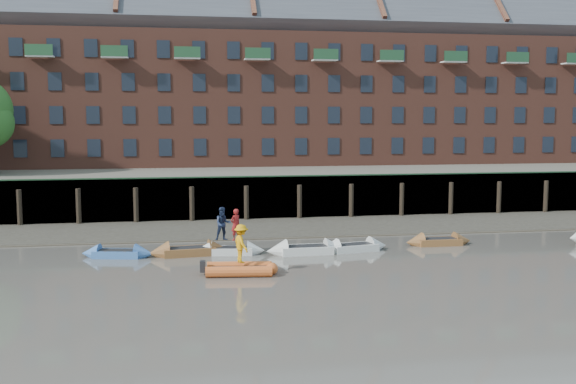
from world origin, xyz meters
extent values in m
plane|color=#5E5851|center=(0.00, 0.00, 0.00)|extent=(220.00, 220.00, 0.00)
cube|color=#3D382F|center=(0.00, 18.00, 0.00)|extent=(110.00, 8.00, 0.50)
cube|color=#4C4336|center=(0.00, 14.60, 0.00)|extent=(110.00, 1.60, 0.10)
cube|color=#2D2A26|center=(0.00, 22.40, 1.60)|extent=(110.00, 0.80, 3.20)
cylinder|color=black|center=(-18.00, 21.75, 1.30)|extent=(0.36, 0.36, 2.60)
cylinder|color=black|center=(-14.00, 21.75, 1.30)|extent=(0.36, 0.36, 2.60)
cylinder|color=black|center=(-10.00, 21.75, 1.30)|extent=(0.36, 0.36, 2.60)
cylinder|color=black|center=(-6.00, 21.75, 1.30)|extent=(0.36, 0.36, 2.60)
cylinder|color=black|center=(-2.00, 21.75, 1.30)|extent=(0.36, 0.36, 2.60)
cylinder|color=black|center=(2.00, 21.75, 1.30)|extent=(0.36, 0.36, 2.60)
cylinder|color=black|center=(6.00, 21.75, 1.30)|extent=(0.36, 0.36, 2.60)
cylinder|color=black|center=(10.00, 21.75, 1.30)|extent=(0.36, 0.36, 2.60)
cylinder|color=black|center=(14.00, 21.75, 1.30)|extent=(0.36, 0.36, 2.60)
cylinder|color=black|center=(18.00, 21.75, 1.30)|extent=(0.36, 0.36, 2.60)
cylinder|color=black|center=(22.00, 21.75, 1.30)|extent=(0.36, 0.36, 2.60)
cube|color=#264C2D|center=(0.00, 22.10, 3.25)|extent=(110.00, 0.06, 0.10)
cube|color=#5E594D|center=(0.00, 36.00, 1.60)|extent=(110.00, 28.00, 3.20)
cube|color=brown|center=(0.00, 37.00, 9.20)|extent=(80.00, 10.00, 12.00)
cube|color=#42444C|center=(0.00, 37.00, 16.40)|extent=(80.60, 15.56, 15.56)
cube|color=black|center=(-20.00, 31.98, 5.00)|extent=(1.10, 0.12, 1.50)
cube|color=black|center=(-17.00, 31.98, 5.00)|extent=(1.10, 0.12, 1.50)
cube|color=black|center=(-14.00, 31.98, 5.00)|extent=(1.10, 0.12, 1.50)
cube|color=black|center=(-11.00, 31.98, 5.00)|extent=(1.10, 0.12, 1.50)
cube|color=black|center=(-8.00, 31.98, 5.00)|extent=(1.10, 0.12, 1.50)
cube|color=black|center=(-5.00, 31.98, 5.00)|extent=(1.10, 0.12, 1.50)
cube|color=black|center=(-2.00, 31.98, 5.00)|extent=(1.10, 0.12, 1.50)
cube|color=black|center=(1.00, 31.98, 5.00)|extent=(1.10, 0.12, 1.50)
cube|color=black|center=(4.00, 31.98, 5.00)|extent=(1.10, 0.12, 1.50)
cube|color=black|center=(7.00, 31.98, 5.00)|extent=(1.10, 0.12, 1.50)
cube|color=black|center=(10.00, 31.98, 5.00)|extent=(1.10, 0.12, 1.50)
cube|color=black|center=(13.00, 31.98, 5.00)|extent=(1.10, 0.12, 1.50)
cube|color=black|center=(16.00, 31.98, 5.00)|extent=(1.10, 0.12, 1.50)
cube|color=black|center=(19.00, 31.98, 5.00)|extent=(1.10, 0.12, 1.50)
cube|color=black|center=(22.00, 31.98, 5.00)|extent=(1.10, 0.12, 1.50)
cube|color=black|center=(25.00, 31.98, 5.00)|extent=(1.10, 0.12, 1.50)
cube|color=black|center=(28.00, 31.98, 5.00)|extent=(1.10, 0.12, 1.50)
cube|color=black|center=(-20.00, 31.98, 7.80)|extent=(1.10, 0.12, 1.50)
cube|color=black|center=(-17.00, 31.98, 7.80)|extent=(1.10, 0.12, 1.50)
cube|color=black|center=(-14.00, 31.98, 7.80)|extent=(1.10, 0.12, 1.50)
cube|color=black|center=(-11.00, 31.98, 7.80)|extent=(1.10, 0.12, 1.50)
cube|color=black|center=(-8.00, 31.98, 7.80)|extent=(1.10, 0.12, 1.50)
cube|color=black|center=(-5.00, 31.98, 7.80)|extent=(1.10, 0.12, 1.50)
cube|color=black|center=(-2.00, 31.98, 7.80)|extent=(1.10, 0.12, 1.50)
cube|color=black|center=(1.00, 31.98, 7.80)|extent=(1.10, 0.12, 1.50)
cube|color=black|center=(4.00, 31.98, 7.80)|extent=(1.10, 0.12, 1.50)
cube|color=black|center=(7.00, 31.98, 7.80)|extent=(1.10, 0.12, 1.50)
cube|color=black|center=(10.00, 31.98, 7.80)|extent=(1.10, 0.12, 1.50)
cube|color=black|center=(13.00, 31.98, 7.80)|extent=(1.10, 0.12, 1.50)
cube|color=black|center=(16.00, 31.98, 7.80)|extent=(1.10, 0.12, 1.50)
cube|color=black|center=(19.00, 31.98, 7.80)|extent=(1.10, 0.12, 1.50)
cube|color=black|center=(22.00, 31.98, 7.80)|extent=(1.10, 0.12, 1.50)
cube|color=black|center=(25.00, 31.98, 7.80)|extent=(1.10, 0.12, 1.50)
cube|color=black|center=(28.00, 31.98, 7.80)|extent=(1.10, 0.12, 1.50)
cube|color=black|center=(-20.00, 31.98, 10.60)|extent=(1.10, 0.12, 1.50)
cube|color=black|center=(-17.00, 31.98, 10.60)|extent=(1.10, 0.12, 1.50)
cube|color=black|center=(-14.00, 31.98, 10.60)|extent=(1.10, 0.12, 1.50)
cube|color=black|center=(-11.00, 31.98, 10.60)|extent=(1.10, 0.12, 1.50)
cube|color=black|center=(-8.00, 31.98, 10.60)|extent=(1.10, 0.12, 1.50)
cube|color=black|center=(-5.00, 31.98, 10.60)|extent=(1.10, 0.12, 1.50)
cube|color=black|center=(-2.00, 31.98, 10.60)|extent=(1.10, 0.12, 1.50)
cube|color=black|center=(1.00, 31.98, 10.60)|extent=(1.10, 0.12, 1.50)
cube|color=black|center=(4.00, 31.98, 10.60)|extent=(1.10, 0.12, 1.50)
cube|color=black|center=(7.00, 31.98, 10.60)|extent=(1.10, 0.12, 1.50)
cube|color=black|center=(10.00, 31.98, 10.60)|extent=(1.10, 0.12, 1.50)
cube|color=black|center=(13.00, 31.98, 10.60)|extent=(1.10, 0.12, 1.50)
cube|color=black|center=(16.00, 31.98, 10.60)|extent=(1.10, 0.12, 1.50)
cube|color=black|center=(19.00, 31.98, 10.60)|extent=(1.10, 0.12, 1.50)
cube|color=black|center=(22.00, 31.98, 10.60)|extent=(1.10, 0.12, 1.50)
cube|color=black|center=(25.00, 31.98, 10.60)|extent=(1.10, 0.12, 1.50)
cube|color=black|center=(28.00, 31.98, 10.60)|extent=(1.10, 0.12, 1.50)
cube|color=black|center=(-20.00, 31.98, 13.40)|extent=(1.10, 0.12, 1.50)
cube|color=black|center=(-17.00, 31.98, 13.40)|extent=(1.10, 0.12, 1.50)
cube|color=black|center=(-14.00, 31.98, 13.40)|extent=(1.10, 0.12, 1.50)
cube|color=black|center=(-11.00, 31.98, 13.40)|extent=(1.10, 0.12, 1.50)
cube|color=black|center=(-8.00, 31.98, 13.40)|extent=(1.10, 0.12, 1.50)
cube|color=black|center=(-5.00, 31.98, 13.40)|extent=(1.10, 0.12, 1.50)
cube|color=black|center=(-2.00, 31.98, 13.40)|extent=(1.10, 0.12, 1.50)
cube|color=black|center=(1.00, 31.98, 13.40)|extent=(1.10, 0.12, 1.50)
cube|color=black|center=(4.00, 31.98, 13.40)|extent=(1.10, 0.12, 1.50)
cube|color=black|center=(7.00, 31.98, 13.40)|extent=(1.10, 0.12, 1.50)
cube|color=black|center=(10.00, 31.98, 13.40)|extent=(1.10, 0.12, 1.50)
cube|color=black|center=(13.00, 31.98, 13.40)|extent=(1.10, 0.12, 1.50)
cube|color=black|center=(16.00, 31.98, 13.40)|extent=(1.10, 0.12, 1.50)
cube|color=black|center=(19.00, 31.98, 13.40)|extent=(1.10, 0.12, 1.50)
cube|color=black|center=(22.00, 31.98, 13.40)|extent=(1.10, 0.12, 1.50)
cube|color=black|center=(25.00, 31.98, 13.40)|extent=(1.10, 0.12, 1.50)
cube|color=black|center=(28.00, 31.98, 13.40)|extent=(1.10, 0.12, 1.50)
cube|color=#3D6CB3|center=(-10.35, 9.93, 0.20)|extent=(2.73, 1.64, 0.40)
cone|color=#3D6CB3|center=(-8.89, 9.63, 0.20)|extent=(1.20, 1.33, 1.15)
cone|color=#3D6CB3|center=(-11.80, 10.23, 0.20)|extent=(1.20, 1.33, 1.15)
cube|color=black|center=(-10.35, 9.93, 0.38)|extent=(2.26, 1.27, 0.06)
cube|color=brown|center=(-6.45, 9.82, 0.22)|extent=(3.00, 1.64, 0.45)
cone|color=brown|center=(-4.79, 10.03, 0.22)|extent=(1.27, 1.42, 1.29)
cone|color=brown|center=(-8.11, 9.61, 0.22)|extent=(1.27, 1.42, 1.29)
cube|color=black|center=(-6.45, 9.82, 0.43)|extent=(2.49, 1.26, 0.06)
cube|color=silver|center=(-4.18, 9.76, 0.20)|extent=(2.66, 1.46, 0.40)
cone|color=silver|center=(-2.71, 9.57, 0.20)|extent=(1.13, 1.26, 1.15)
cone|color=silver|center=(-5.65, 9.95, 0.20)|extent=(1.13, 1.26, 1.15)
cube|color=black|center=(-4.18, 9.76, 0.38)|extent=(2.21, 1.12, 0.06)
cube|color=silver|center=(0.08, 9.15, 0.23)|extent=(2.96, 1.41, 0.46)
cone|color=silver|center=(1.78, 9.20, 0.23)|extent=(1.18, 1.35, 1.31)
cone|color=silver|center=(-1.61, 9.09, 0.23)|extent=(1.18, 1.35, 1.31)
cube|color=black|center=(0.08, 9.15, 0.44)|extent=(2.46, 1.07, 0.06)
cube|color=silver|center=(2.93, 9.43, 0.21)|extent=(2.85, 1.71, 0.42)
cone|color=silver|center=(4.46, 9.74, 0.21)|extent=(1.25, 1.39, 1.21)
cone|color=silver|center=(1.40, 9.12, 0.21)|extent=(1.25, 1.39, 1.21)
cube|color=black|center=(2.93, 9.43, 0.40)|extent=(2.36, 1.32, 0.06)
cube|color=brown|center=(8.45, 10.41, 0.20)|extent=(2.62, 1.18, 0.41)
cone|color=brown|center=(9.98, 10.42, 0.20)|extent=(1.02, 1.18, 1.18)
cone|color=brown|center=(6.92, 10.41, 0.20)|extent=(1.02, 1.18, 1.18)
cube|color=black|center=(8.45, 10.41, 0.39)|extent=(2.18, 0.89, 0.06)
cylinder|color=#D45D25|center=(-4.04, 5.38, 0.26)|extent=(3.25, 0.89, 0.53)
cylinder|color=#D45D25|center=(-4.16, 4.26, 0.26)|extent=(3.25, 0.89, 0.53)
sphere|color=#D45D25|center=(-2.51, 4.64, 0.26)|extent=(0.61, 0.61, 0.61)
cube|color=black|center=(-4.10, 4.82, 0.26)|extent=(2.76, 1.21, 0.18)
imported|color=maroon|center=(-3.84, 9.84, 1.66)|extent=(0.78, 0.73, 1.78)
imported|color=#19233F|center=(-4.53, 9.92, 1.72)|extent=(0.99, 0.80, 1.89)
imported|color=orange|center=(-3.98, 4.91, 1.52)|extent=(1.04, 1.38, 1.89)
camera|label=1|loc=(-7.01, -27.49, 7.75)|focal=42.00mm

